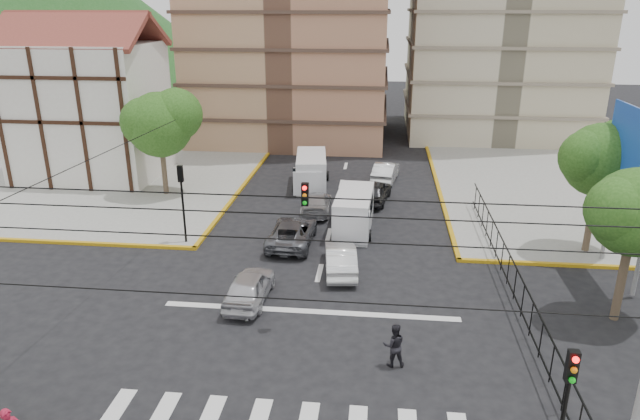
# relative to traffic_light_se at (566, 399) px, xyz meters

# --- Properties ---
(ground) EXTENTS (160.00, 160.00, 0.00)m
(ground) POSITION_rel_traffic_light_se_xyz_m (-7.80, 7.80, -3.11)
(ground) COLOR black
(ground) RESTS_ON ground
(sidewalk_nw) EXTENTS (26.00, 26.00, 0.15)m
(sidewalk_nw) POSITION_rel_traffic_light_se_xyz_m (-27.80, 27.80, -3.04)
(sidewalk_nw) COLOR gray
(sidewalk_nw) RESTS_ON ground
(sidewalk_ne) EXTENTS (26.00, 26.00, 0.15)m
(sidewalk_ne) POSITION_rel_traffic_light_se_xyz_m (12.20, 27.80, -3.04)
(sidewalk_ne) COLOR gray
(sidewalk_ne) RESTS_ON ground
(stop_line) EXTENTS (13.00, 0.40, 0.01)m
(stop_line) POSITION_rel_traffic_light_se_xyz_m (-7.80, 9.00, -3.11)
(stop_line) COLOR silver
(stop_line) RESTS_ON ground
(tudor_building) EXTENTS (10.80, 8.05, 12.23)m
(tudor_building) POSITION_rel_traffic_light_se_xyz_m (-26.80, 27.80, 2.14)
(tudor_building) COLOR silver
(tudor_building) RESTS_ON ground
(park_fence) EXTENTS (0.10, 22.50, 1.66)m
(park_fence) POSITION_rel_traffic_light_se_xyz_m (1.20, 12.30, -3.11)
(park_fence) COLOR black
(park_fence) RESTS_ON ground
(billboard) EXTENTS (0.36, 6.20, 8.10)m
(billboard) POSITION_rel_traffic_light_se_xyz_m (6.65, 13.80, 2.89)
(billboard) COLOR slate
(billboard) RESTS_ON ground
(tree_park_a) EXTENTS (4.41, 3.60, 6.83)m
(tree_park_a) POSITION_rel_traffic_light_se_xyz_m (5.28, 9.81, 1.90)
(tree_park_a) COLOR #473828
(tree_park_a) RESTS_ON ground
(tree_park_c) EXTENTS (4.65, 3.80, 7.25)m
(tree_park_c) POSITION_rel_traffic_light_se_xyz_m (6.29, 16.81, 2.22)
(tree_park_c) COLOR #473828
(tree_park_c) RESTS_ON ground
(tree_tudor) EXTENTS (5.39, 4.40, 7.43)m
(tree_tudor) POSITION_rel_traffic_light_se_xyz_m (-19.70, 23.81, 2.11)
(tree_tudor) COLOR #473828
(tree_tudor) RESTS_ON ground
(traffic_light_se) EXTENTS (0.28, 0.22, 4.40)m
(traffic_light_se) POSITION_rel_traffic_light_se_xyz_m (0.00, 0.00, 0.00)
(traffic_light_se) COLOR black
(traffic_light_se) RESTS_ON ground
(traffic_light_nw) EXTENTS (0.28, 0.22, 4.40)m
(traffic_light_nw) POSITION_rel_traffic_light_se_xyz_m (-15.60, 15.60, 0.00)
(traffic_light_nw) COLOR black
(traffic_light_nw) RESTS_ON ground
(traffic_light_hanging) EXTENTS (18.00, 9.12, 0.92)m
(traffic_light_hanging) POSITION_rel_traffic_light_se_xyz_m (-7.80, 5.76, 2.79)
(traffic_light_hanging) COLOR black
(traffic_light_hanging) RESTS_ON ground
(van_right_lane) EXTENTS (2.22, 5.17, 2.29)m
(van_right_lane) POSITION_rel_traffic_light_se_xyz_m (-6.40, 18.45, -2.00)
(van_right_lane) COLOR silver
(van_right_lane) RESTS_ON ground
(van_left_lane) EXTENTS (2.68, 5.53, 2.40)m
(van_left_lane) POSITION_rel_traffic_light_se_xyz_m (-9.93, 26.59, -1.95)
(van_left_lane) COLOR silver
(van_left_lane) RESTS_ON ground
(car_silver_front_left) EXTENTS (1.84, 4.24, 1.42)m
(car_silver_front_left) POSITION_rel_traffic_light_se_xyz_m (-10.62, 9.65, -2.40)
(car_silver_front_left) COLOR silver
(car_silver_front_left) RESTS_ON ground
(car_white_front_right) EXTENTS (1.99, 4.41, 1.40)m
(car_white_front_right) POSITION_rel_traffic_light_se_xyz_m (-6.77, 13.09, -2.41)
(car_white_front_right) COLOR white
(car_white_front_right) RESTS_ON ground
(car_grey_mid_left) EXTENTS (2.45, 5.08, 1.40)m
(car_grey_mid_left) POSITION_rel_traffic_light_se_xyz_m (-9.71, 16.30, -2.41)
(car_grey_mid_left) COLOR #5C5E64
(car_grey_mid_left) RESTS_ON ground
(car_silver_rear_left) EXTENTS (1.95, 4.51, 1.29)m
(car_silver_rear_left) POSITION_rel_traffic_light_se_xyz_m (-8.94, 21.54, -2.46)
(car_silver_rear_left) COLOR #B0B1B5
(car_silver_rear_left) RESTS_ON ground
(car_darkgrey_mid_right) EXTENTS (2.52, 4.71, 1.52)m
(car_darkgrey_mid_right) POSITION_rel_traffic_light_se_xyz_m (-5.29, 23.96, -2.35)
(car_darkgrey_mid_right) COLOR black
(car_darkgrey_mid_right) RESTS_ON ground
(car_white_rear_right) EXTENTS (2.22, 4.62, 1.46)m
(car_white_rear_right) POSITION_rel_traffic_light_se_xyz_m (-4.54, 28.91, -2.38)
(car_white_rear_right) COLOR white
(car_white_rear_right) RESTS_ON ground
(pedestrian_crosswalk) EXTENTS (0.92, 0.76, 1.72)m
(pedestrian_crosswalk) POSITION_rel_traffic_light_se_xyz_m (-4.23, 5.43, -2.25)
(pedestrian_crosswalk) COLOR black
(pedestrian_crosswalk) RESTS_ON ground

